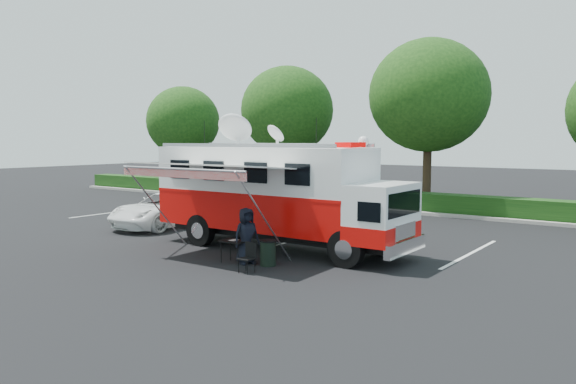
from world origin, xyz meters
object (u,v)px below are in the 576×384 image
object	(u,v)px
folding_table	(234,242)
trash_bin	(268,253)
white_suv	(167,226)
command_truck	(277,194)

from	to	relation	value
folding_table	trash_bin	bearing A→B (deg)	16.88
trash_bin	folding_table	bearing A→B (deg)	-163.12
white_suv	trash_bin	bearing A→B (deg)	-24.59
white_suv	trash_bin	size ratio (longest dim) A/B	6.89
white_suv	folding_table	bearing A→B (deg)	-29.63
white_suv	trash_bin	world-z (taller)	trash_bin
command_truck	folding_table	world-z (taller)	command_truck
trash_bin	white_suv	bearing A→B (deg)	157.13
command_truck	trash_bin	world-z (taller)	command_truck
white_suv	trash_bin	xyz separation A→B (m)	(8.03, -3.39, 0.38)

